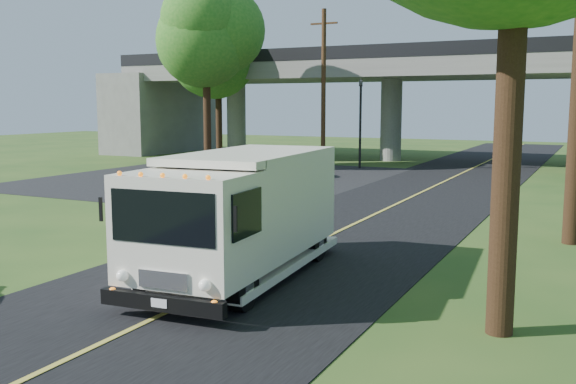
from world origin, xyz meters
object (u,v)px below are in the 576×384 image
Objects in this scene: tree_left_lot at (207,31)px; pedestrian at (231,189)px; red_sedan at (278,162)px; traffic_signal at (360,114)px; tree_left_far at (219,49)px; utility_pole at (323,89)px; step_van at (241,211)px.

pedestrian is (9.05, -12.41, -7.11)m from tree_left_lot.
pedestrian reaches higher than red_sedan.
traffic_signal is 10.01m from tree_left_lot.
traffic_signal is 0.50× the size of tree_left_lot.
tree_left_far reaches higher than red_sedan.
red_sedan is 11.53m from pedestrian.
traffic_signal is 0.53× the size of tree_left_far.
traffic_signal is 16.80m from pedestrian.
utility_pole is at bearing -75.64° from pedestrian.
tree_left_far is (-3.00, 6.00, -0.45)m from tree_left_lot.
traffic_signal is at bearing 28.11° from tree_left_lot.
red_sedan is at bearing -113.90° from traffic_signal.
utility_pole is at bearing -126.87° from traffic_signal.
pedestrian is at bearing -79.30° from utility_pole.
traffic_signal is 0.79× the size of step_van.
utility_pole is 0.86× the size of tree_left_lot.
tree_left_lot is at bearing 120.19° from step_van.
tree_left_lot reaches higher than step_van.
utility_pole is at bearing -22.43° from tree_left_far.
tree_left_lot is 9.02m from red_sedan.
tree_left_far is 22.99m from pedestrian.
pedestrian is at bearing 118.03° from step_van.
pedestrian is at bearing -85.67° from traffic_signal.
traffic_signal is 6.68m from red_sedan.
tree_left_lot is at bearing -151.89° from traffic_signal.
tree_left_far is at bearing 56.64° from red_sedan.
utility_pole is 0.91× the size of tree_left_far.
step_van is at bearing -56.93° from tree_left_far.
step_van is (13.79, -19.79, -6.43)m from tree_left_lot.
tree_left_far reaches higher than pedestrian.
utility_pole reaches higher than traffic_signal.
pedestrian is (12.05, -18.41, -6.66)m from tree_left_far.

